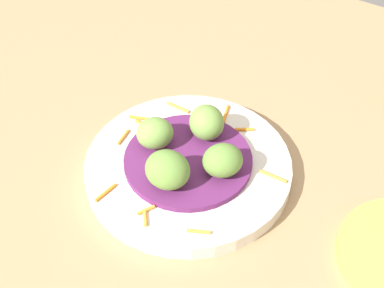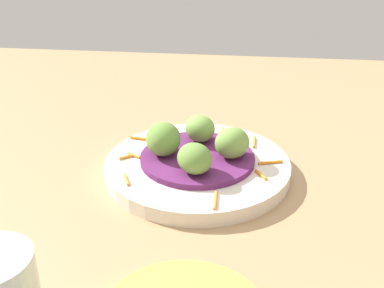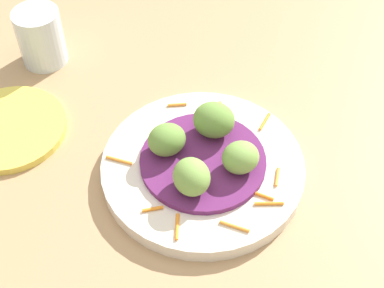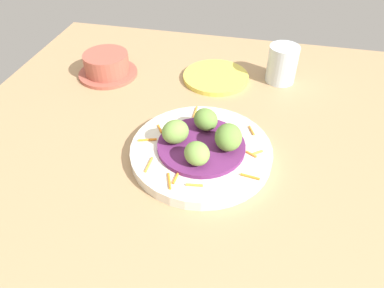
% 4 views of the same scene
% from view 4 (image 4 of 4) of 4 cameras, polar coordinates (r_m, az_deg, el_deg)
% --- Properties ---
extents(table_surface, '(1.10, 1.10, 0.02)m').
position_cam_4_polar(table_surface, '(0.61, 5.59, -6.71)').
color(table_surface, tan).
rests_on(table_surface, ground).
extents(main_plate, '(0.25, 0.25, 0.02)m').
position_cam_4_polar(main_plate, '(0.64, 1.46, -1.21)').
color(main_plate, silver).
rests_on(main_plate, table_surface).
extents(cabbage_bed, '(0.15, 0.15, 0.01)m').
position_cam_4_polar(cabbage_bed, '(0.63, 1.48, -0.27)').
color(cabbage_bed, '#60235B').
rests_on(cabbage_bed, main_plate).
extents(carrot_garnish, '(0.22, 0.22, 0.00)m').
position_cam_4_polar(carrot_garnish, '(0.61, 0.67, -1.46)').
color(carrot_garnish, orange).
rests_on(carrot_garnish, main_plate).
extents(guac_scoop_left, '(0.06, 0.05, 0.04)m').
position_cam_4_polar(guac_scoop_left, '(0.61, 5.78, 1.07)').
color(guac_scoop_left, olive).
rests_on(guac_scoop_left, cabbage_bed).
extents(guac_scoop_center, '(0.06, 0.06, 0.04)m').
position_cam_4_polar(guac_scoop_center, '(0.65, 2.18, 3.91)').
color(guac_scoop_center, olive).
rests_on(guac_scoop_center, cabbage_bed).
extents(guac_scoop_right, '(0.06, 0.06, 0.04)m').
position_cam_4_polar(guac_scoop_right, '(0.62, -2.65, 1.95)').
color(guac_scoop_right, '#759E47').
rests_on(guac_scoop_right, cabbage_bed).
extents(guac_scoop_back, '(0.06, 0.06, 0.04)m').
position_cam_4_polar(guac_scoop_back, '(0.58, 0.78, -1.51)').
color(guac_scoop_back, '#759E47').
rests_on(guac_scoop_back, cabbage_bed).
extents(side_plate_small, '(0.15, 0.15, 0.01)m').
position_cam_4_polar(side_plate_small, '(0.85, 3.79, 10.55)').
color(side_plate_small, '#E0CC4C').
rests_on(side_plate_small, table_surface).
extents(terracotta_bowl, '(0.14, 0.14, 0.05)m').
position_cam_4_polar(terracotta_bowl, '(0.88, -13.33, 12.01)').
color(terracotta_bowl, '#A85142').
rests_on(terracotta_bowl, table_surface).
extents(water_glass, '(0.07, 0.07, 0.08)m').
position_cam_4_polar(water_glass, '(0.85, 14.09, 12.19)').
color(water_glass, silver).
rests_on(water_glass, table_surface).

